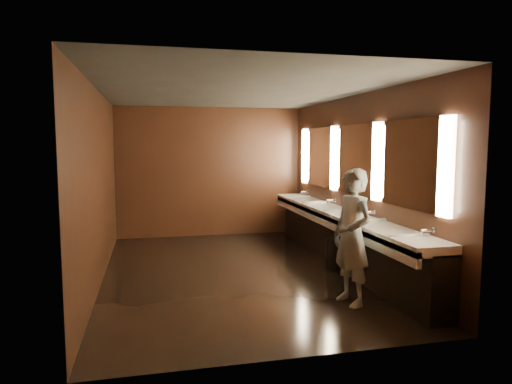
% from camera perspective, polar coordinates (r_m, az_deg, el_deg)
% --- Properties ---
extents(floor, '(6.00, 6.00, 0.00)m').
position_cam_1_polar(floor, '(7.31, -2.57, -9.93)').
color(floor, black).
rests_on(floor, ground).
extents(ceiling, '(4.00, 6.00, 0.02)m').
position_cam_1_polar(ceiling, '(7.07, -2.68, 12.46)').
color(ceiling, '#2D2D2B').
rests_on(ceiling, wall_back).
extents(wall_back, '(4.00, 0.02, 2.80)m').
position_cam_1_polar(wall_back, '(10.01, -5.76, 2.51)').
color(wall_back, black).
rests_on(wall_back, floor).
extents(wall_front, '(4.00, 0.02, 2.80)m').
position_cam_1_polar(wall_front, '(4.16, 4.94, -2.38)').
color(wall_front, black).
rests_on(wall_front, floor).
extents(wall_left, '(0.02, 6.00, 2.80)m').
position_cam_1_polar(wall_left, '(6.97, -19.01, 0.70)').
color(wall_left, black).
rests_on(wall_left, floor).
extents(wall_right, '(0.02, 6.00, 2.80)m').
position_cam_1_polar(wall_right, '(7.67, 12.23, 1.35)').
color(wall_right, black).
rests_on(wall_right, floor).
extents(sink_counter, '(0.55, 5.40, 1.01)m').
position_cam_1_polar(sink_counter, '(7.71, 10.69, -5.39)').
color(sink_counter, black).
rests_on(sink_counter, floor).
extents(mirror_band, '(0.06, 5.03, 1.15)m').
position_cam_1_polar(mirror_band, '(7.64, 12.16, 3.96)').
color(mirror_band, '#FCE2B5').
rests_on(mirror_band, wall_right).
extents(person, '(0.54, 0.70, 1.71)m').
position_cam_1_polar(person, '(5.84, 11.94, -5.50)').
color(person, '#89BACC').
rests_on(person, floor).
extents(trash_bin, '(0.43, 0.43, 0.51)m').
position_cam_1_polar(trash_bin, '(7.45, 9.89, -7.65)').
color(trash_bin, black).
rests_on(trash_bin, floor).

